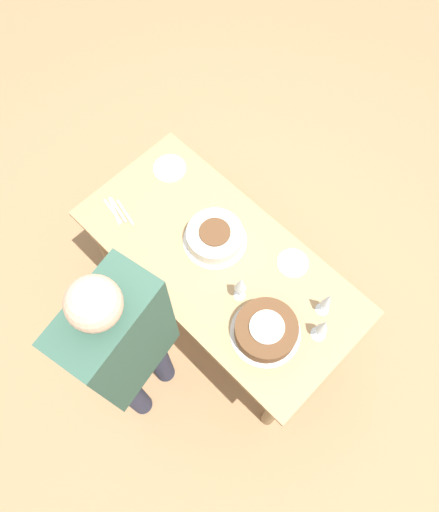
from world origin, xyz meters
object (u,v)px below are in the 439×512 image
(wine_glass_far, at_px, (327,301))
(wine_glass_extra, at_px, (323,326))
(cake_center_white, at_px, (215,237))
(person_cutting, at_px, (125,348))
(wine_glass_near, at_px, (241,284))
(cake_front_chocolate, at_px, (266,330))

(wine_glass_far, xyz_separation_m, wine_glass_extra, (0.06, -0.10, -0.00))
(cake_center_white, bearing_deg, person_cutting, -75.75)
(cake_center_white, distance_m, wine_glass_near, 0.33)
(cake_front_chocolate, distance_m, wine_glass_near, 0.24)
(wine_glass_far, bearing_deg, cake_front_chocolate, -112.75)
(wine_glass_near, bearing_deg, wine_glass_far, 34.55)
(cake_center_white, height_order, wine_glass_extra, wine_glass_extra)
(cake_front_chocolate, height_order, wine_glass_extra, wine_glass_extra)
(cake_center_white, bearing_deg, wine_glass_near, -23.15)
(cake_center_white, distance_m, wine_glass_extra, 0.68)
(wine_glass_far, bearing_deg, person_cutting, -119.42)
(wine_glass_far, height_order, wine_glass_extra, wine_glass_far)
(cake_front_chocolate, distance_m, person_cutting, 0.64)
(wine_glass_far, height_order, person_cutting, person_cutting)
(cake_center_white, height_order, wine_glass_near, wine_glass_near)
(wine_glass_extra, height_order, person_cutting, person_cutting)
(wine_glass_near, relative_size, person_cutting, 0.13)
(wine_glass_near, xyz_separation_m, person_cutting, (-0.12, -0.56, 0.10))
(cake_center_white, xyz_separation_m, wine_glass_far, (0.61, 0.10, 0.09))
(wine_glass_near, bearing_deg, wine_glass_extra, 17.23)
(cake_center_white, relative_size, wine_glass_far, 1.58)
(cake_center_white, bearing_deg, wine_glass_far, 9.18)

